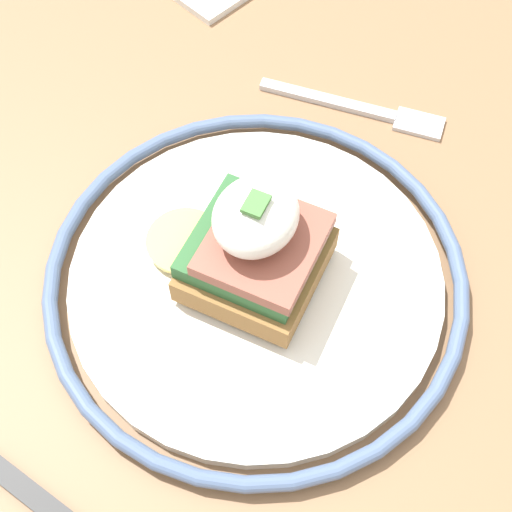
% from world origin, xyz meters
% --- Properties ---
extents(ground_plane, '(6.00, 6.00, 0.00)m').
position_xyz_m(ground_plane, '(0.00, 0.00, 0.00)').
color(ground_plane, '#B2ADA3').
extents(dining_table, '(0.86, 0.66, 0.77)m').
position_xyz_m(dining_table, '(0.00, 0.00, 0.62)').
color(dining_table, '#846042').
rests_on(dining_table, ground_plane).
extents(plate, '(0.27, 0.27, 0.02)m').
position_xyz_m(plate, '(0.02, -0.01, 0.77)').
color(plate, silver).
rests_on(plate, dining_table).
extents(sandwich, '(0.08, 0.12, 0.08)m').
position_xyz_m(sandwich, '(0.02, -0.01, 0.81)').
color(sandwich, olive).
rests_on(sandwich, plate).
extents(fork, '(0.03, 0.14, 0.00)m').
position_xyz_m(fork, '(-0.15, -0.00, 0.77)').
color(fork, silver).
rests_on(fork, dining_table).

